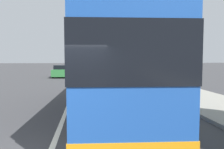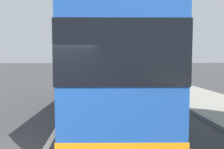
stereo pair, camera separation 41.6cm
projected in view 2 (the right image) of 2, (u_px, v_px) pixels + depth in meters
The scene contains 6 objects.
sidewalk_curb at pixel (182, 91), 15.12m from camera, with size 110.00×3.60×0.14m, color gray.
lane_divider_line at pixel (77, 93), 14.65m from camera, with size 110.00×0.16×0.01m, color silver.
coach_bus at pixel (115, 65), 9.39m from camera, with size 10.74×3.16×3.50m.
car_side_street at pixel (99, 67), 43.38m from camera, with size 4.28×2.02×1.51m.
car_ahead_same_lane at pixel (69, 71), 27.71m from camera, with size 4.43×2.01×1.46m.
utility_pole at pixel (157, 41), 19.82m from camera, with size 0.27×0.27×7.61m, color slate.
Camera 2 is at (-4.65, -1.29, 2.25)m, focal length 36.18 mm.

